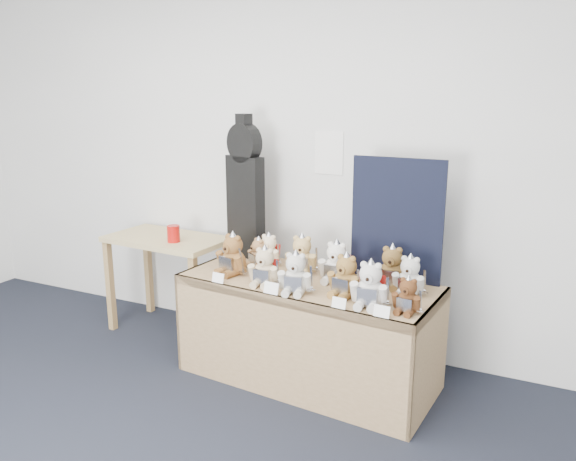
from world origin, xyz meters
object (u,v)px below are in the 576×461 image
at_px(guitar_case, 245,188).
at_px(red_cup, 174,234).
at_px(teddy_front_left, 265,268).
at_px(teddy_front_right, 346,277).
at_px(teddy_front_far_left, 232,256).
at_px(teddy_back_end, 409,277).
at_px(teddy_front_centre, 296,275).
at_px(side_table, 168,253).
at_px(teddy_front_far_right, 370,286).
at_px(teddy_back_far_left, 258,254).
at_px(display_table, 303,306).
at_px(teddy_back_left, 269,251).
at_px(teddy_front_end, 408,297).
at_px(teddy_back_right, 392,269).
at_px(teddy_back_centre_right, 336,264).
at_px(teddy_back_centre_left, 302,256).

bearing_deg(guitar_case, red_cup, -144.46).
relative_size(teddy_front_left, teddy_front_right, 0.96).
height_order(teddy_front_far_left, teddy_front_right, teddy_front_far_left).
height_order(teddy_front_far_left, teddy_back_end, teddy_front_far_left).
distance_m(teddy_front_centre, teddy_back_end, 0.67).
distance_m(side_table, teddy_front_far_right, 1.85).
distance_m(side_table, teddy_back_far_left, 0.88).
height_order(display_table, teddy_back_left, teddy_back_left).
distance_m(guitar_case, teddy_back_left, 0.49).
xyz_separation_m(display_table, teddy_front_end, (0.70, -0.18, 0.24)).
xyz_separation_m(red_cup, teddy_front_left, (0.94, -0.33, -0.04)).
distance_m(red_cup, teddy_back_right, 1.66).
xyz_separation_m(display_table, teddy_front_far_left, (-0.50, -0.01, 0.27)).
distance_m(teddy_front_left, teddy_back_centre_right, 0.45).
distance_m(display_table, teddy_front_far_right, 0.59).
relative_size(teddy_front_centre, teddy_front_end, 1.25).
bearing_deg(teddy_back_centre_left, teddy_back_left, 155.91).
bearing_deg(guitar_case, teddy_back_right, 8.22).
relative_size(display_table, teddy_back_centre_left, 5.81).
bearing_deg(teddy_front_right, teddy_back_left, 164.29).
height_order(teddy_back_left, teddy_back_far_left, teddy_back_left).
height_order(teddy_front_far_right, teddy_back_centre_right, same).
bearing_deg(teddy_back_centre_left, side_table, 162.24).
xyz_separation_m(teddy_front_far_left, teddy_front_left, (0.29, -0.10, -0.01)).
xyz_separation_m(teddy_front_end, teddy_back_centre_right, (-0.53, 0.31, 0.03)).
bearing_deg(display_table, teddy_back_end, 13.98).
relative_size(teddy_front_far_left, teddy_front_centre, 1.08).
height_order(teddy_front_right, teddy_back_far_left, teddy_front_right).
height_order(side_table, teddy_back_end, teddy_back_end).
distance_m(teddy_front_centre, teddy_back_far_left, 0.57).
distance_m(teddy_front_far_right, teddy_back_end, 0.32).
height_order(red_cup, teddy_front_far_left, teddy_front_far_left).
bearing_deg(teddy_back_centre_right, teddy_front_centre, -116.63).
height_order(side_table, teddy_back_left, teddy_back_left).
distance_m(teddy_front_left, teddy_front_right, 0.52).
height_order(side_table, teddy_front_far_right, teddy_front_far_right).
height_order(teddy_front_far_right, teddy_back_left, teddy_front_far_right).
xyz_separation_m(teddy_front_centre, teddy_front_end, (0.68, -0.02, -0.02)).
height_order(guitar_case, teddy_back_right, guitar_case).
bearing_deg(teddy_front_far_right, teddy_back_left, 150.84).
height_order(teddy_back_left, teddy_back_centre_left, teddy_back_centre_left).
relative_size(teddy_back_centre_left, teddy_back_right, 0.99).
relative_size(side_table, teddy_back_centre_left, 3.28).
height_order(red_cup, teddy_back_centre_right, teddy_back_centre_right).
relative_size(teddy_front_left, teddy_back_left, 1.09).
relative_size(teddy_front_far_left, teddy_front_far_right, 1.03).
xyz_separation_m(side_table, teddy_back_left, (0.91, -0.06, 0.14)).
relative_size(teddy_front_far_right, teddy_front_end, 1.31).
bearing_deg(side_table, display_table, -9.86).
bearing_deg(display_table, teddy_back_left, 150.76).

